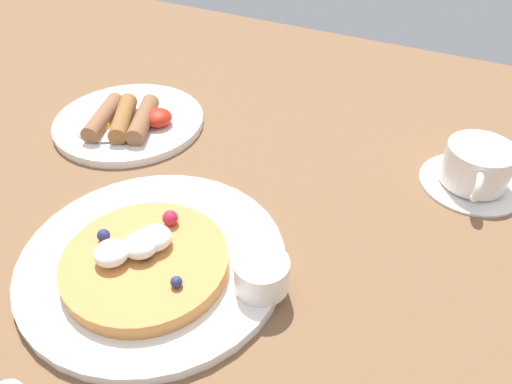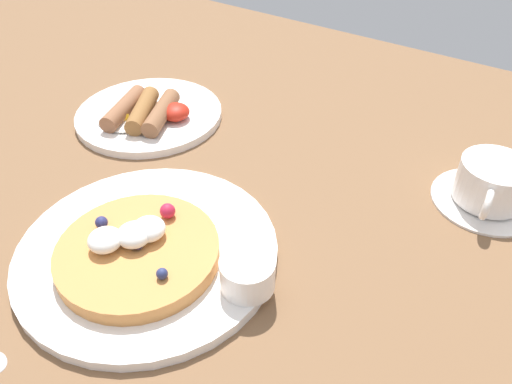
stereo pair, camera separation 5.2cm
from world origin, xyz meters
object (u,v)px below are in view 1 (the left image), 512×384
Objects in this scene: syrup_ramekin at (261,274)px; breakfast_plate at (129,122)px; coffee_saucer at (471,182)px; pancake_plate at (153,260)px; coffee_cup at (478,164)px.

breakfast_plate is at bearing 148.25° from syrup_ramekin.
breakfast_plate is at bearing -170.23° from coffee_saucer.
syrup_ramekin reaches higher than pancake_plate.
pancake_plate is 1.27× the size of breakfast_plate.
syrup_ramekin is 37.48cm from breakfast_plate.
breakfast_plate is 48.72cm from coffee_cup.
coffee_cup reaches higher than syrup_ramekin.
coffee_cup reaches higher than coffee_saucer.
pancake_plate and breakfast_plate have the same top height.
breakfast_plate reaches higher than coffee_saucer.
pancake_plate is 12.32cm from syrup_ramekin.
coffee_cup reaches higher than breakfast_plate.
coffee_saucer is (16.15, 27.94, -2.68)cm from syrup_ramekin.
syrup_ramekin is at bearing -31.75° from breakfast_plate.
pancake_plate is at bearing -47.07° from breakfast_plate.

